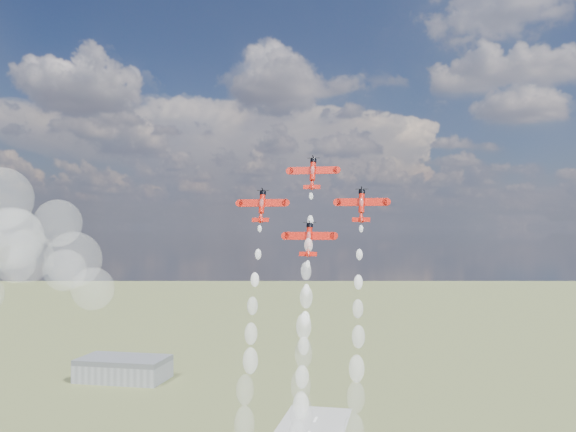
{
  "coord_description": "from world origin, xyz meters",
  "views": [
    {
      "loc": [
        43.32,
        -147.2,
        88.11
      ],
      "look_at": [
        12.12,
        6.94,
        91.06
      ],
      "focal_mm": 38.0,
      "sensor_mm": 36.0,
      "label": 1
    }
  ],
  "objects_px": {
    "hangar": "(123,369)",
    "plane_slot": "(309,239)",
    "plane_right": "(361,205)",
    "plane_left": "(262,205)",
    "plane_lead": "(313,173)"
  },
  "relations": [
    {
      "from": "plane_lead",
      "to": "plane_slot",
      "type": "height_order",
      "value": "plane_lead"
    },
    {
      "from": "hangar",
      "to": "plane_slot",
      "type": "height_order",
      "value": "plane_slot"
    },
    {
      "from": "hangar",
      "to": "plane_lead",
      "type": "relative_size",
      "value": 4.0
    },
    {
      "from": "plane_left",
      "to": "hangar",
      "type": "bearing_deg",
      "value": 125.86
    },
    {
      "from": "hangar",
      "to": "plane_slot",
      "type": "xyz_separation_m",
      "value": [
        138.12,
        -176.13,
        78.78
      ]
    },
    {
      "from": "plane_right",
      "to": "plane_slot",
      "type": "xyz_separation_m",
      "value": [
        -12.95,
        -2.98,
        -8.56
      ]
    },
    {
      "from": "plane_slot",
      "to": "hangar",
      "type": "bearing_deg",
      "value": 128.1
    },
    {
      "from": "plane_left",
      "to": "plane_slot",
      "type": "height_order",
      "value": "plane_left"
    },
    {
      "from": "plane_right",
      "to": "hangar",
      "type": "bearing_deg",
      "value": 131.1
    },
    {
      "from": "hangar",
      "to": "plane_left",
      "type": "relative_size",
      "value": 4.0
    },
    {
      "from": "hangar",
      "to": "plane_left",
      "type": "bearing_deg",
      "value": -54.14
    },
    {
      "from": "plane_lead",
      "to": "plane_left",
      "type": "bearing_deg",
      "value": -167.03
    },
    {
      "from": "hangar",
      "to": "plane_right",
      "type": "relative_size",
      "value": 4.0
    },
    {
      "from": "plane_slot",
      "to": "plane_right",
      "type": "bearing_deg",
      "value": 12.97
    },
    {
      "from": "plane_left",
      "to": "plane_right",
      "type": "height_order",
      "value": "same"
    }
  ]
}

